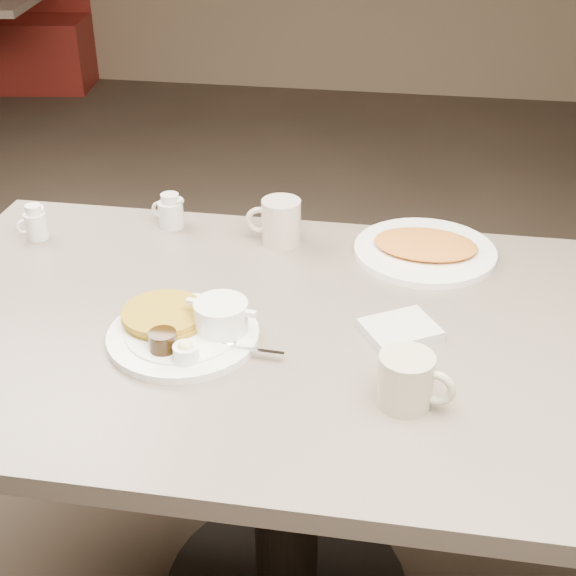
% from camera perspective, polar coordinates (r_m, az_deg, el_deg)
% --- Properties ---
extents(diner_table, '(1.50, 0.90, 0.75)m').
position_cam_1_polar(diner_table, '(1.57, -0.12, -7.92)').
color(diner_table, slate).
rests_on(diner_table, ground).
extents(main_plate, '(0.35, 0.32, 0.07)m').
position_cam_1_polar(main_plate, '(1.44, -7.22, -2.78)').
color(main_plate, white).
rests_on(main_plate, diner_table).
extents(coffee_mug_near, '(0.13, 0.11, 0.09)m').
position_cam_1_polar(coffee_mug_near, '(1.27, 8.58, -6.53)').
color(coffee_mug_near, '#BAB79C').
rests_on(coffee_mug_near, diner_table).
extents(napkin, '(0.16, 0.15, 0.02)m').
position_cam_1_polar(napkin, '(1.46, 8.04, -2.97)').
color(napkin, silver).
rests_on(napkin, diner_table).
extents(coffee_mug_far, '(0.12, 0.09, 0.10)m').
position_cam_1_polar(coffee_mug_far, '(1.74, -0.60, 4.79)').
color(coffee_mug_far, beige).
rests_on(coffee_mug_far, diner_table).
extents(creamer_left, '(0.07, 0.06, 0.08)m').
position_cam_1_polar(creamer_left, '(1.85, -17.68, 4.44)').
color(creamer_left, white).
rests_on(creamer_left, diner_table).
extents(creamer_right, '(0.09, 0.07, 0.08)m').
position_cam_1_polar(creamer_right, '(1.84, -8.43, 5.44)').
color(creamer_right, silver).
rests_on(creamer_right, diner_table).
extents(hash_plate, '(0.33, 0.33, 0.04)m').
position_cam_1_polar(hash_plate, '(1.73, 9.81, 2.78)').
color(hash_plate, white).
rests_on(hash_plate, diner_table).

